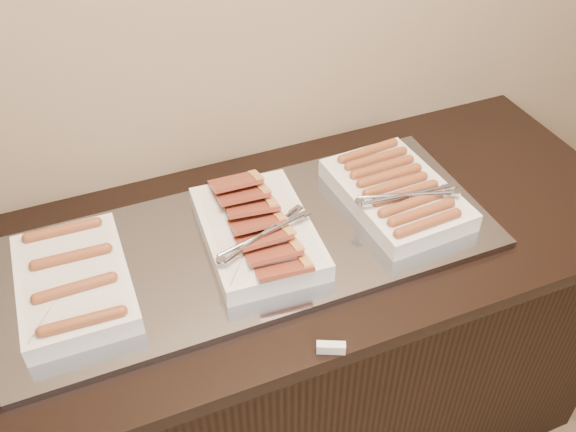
# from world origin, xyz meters

# --- Properties ---
(counter) EXTENTS (2.06, 0.76, 0.90)m
(counter) POSITION_xyz_m (0.00, 2.13, 0.45)
(counter) COLOR black
(counter) RESTS_ON ground
(warming_tray) EXTENTS (1.20, 0.50, 0.02)m
(warming_tray) POSITION_xyz_m (0.00, 2.13, 0.91)
(warming_tray) COLOR gray
(warming_tray) RESTS_ON counter
(dish_left) EXTENTS (0.25, 0.36, 0.07)m
(dish_left) POSITION_xyz_m (-0.42, 2.13, 0.95)
(dish_left) COLOR silver
(dish_left) RESTS_ON warming_tray
(dish_center) EXTENTS (0.28, 0.41, 0.09)m
(dish_center) POSITION_xyz_m (0.02, 2.13, 0.95)
(dish_center) COLOR silver
(dish_center) RESTS_ON warming_tray
(dish_right) EXTENTS (0.28, 0.39, 0.08)m
(dish_right) POSITION_xyz_m (0.40, 2.13, 0.95)
(dish_right) COLOR silver
(dish_right) RESTS_ON warming_tray
(label_holder) EXTENTS (0.06, 0.04, 0.02)m
(label_holder) POSITION_xyz_m (0.05, 1.77, 0.91)
(label_holder) COLOR silver
(label_holder) RESTS_ON counter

